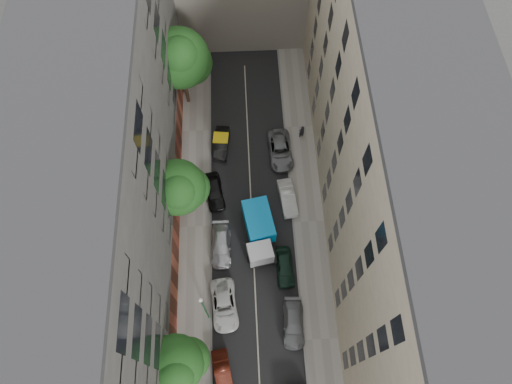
{
  "coord_description": "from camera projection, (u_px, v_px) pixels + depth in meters",
  "views": [
    {
      "loc": [
        -0.4,
        -16.4,
        41.21
      ],
      "look_at": [
        0.41,
        0.58,
        6.0
      ],
      "focal_mm": 32.0,
      "sensor_mm": 36.0,
      "label": 1
    }
  ],
  "objects": [
    {
      "name": "building_left",
      "position": [
        108.0,
        183.0,
        35.01
      ],
      "size": [
        8.0,
        44.0,
        20.0
      ],
      "primitive_type": "cube",
      "color": "#4A4845",
      "rests_on": "ground"
    },
    {
      "name": "sidewalk_right",
      "position": [
        308.0,
        222.0,
        44.29
      ],
      "size": [
        3.0,
        44.0,
        0.15
      ],
      "primitive_type": "cube",
      "color": "gray",
      "rests_on": "ground"
    },
    {
      "name": "sidewalk_left",
      "position": [
        195.0,
        227.0,
        44.06
      ],
      "size": [
        3.0,
        44.0,
        0.15
      ],
      "primitive_type": "cube",
      "color": "gray",
      "rests_on": "ground"
    },
    {
      "name": "car_right_4",
      "position": [
        280.0,
        150.0,
        47.07
      ],
      "size": [
        2.62,
        5.18,
        1.4
      ],
      "primitive_type": "imported",
      "rotation": [
        0.0,
        0.0,
        0.06
      ],
      "color": "slate",
      "rests_on": "ground"
    },
    {
      "name": "road_surface",
      "position": [
        252.0,
        224.0,
        44.24
      ],
      "size": [
        8.0,
        44.0,
        0.02
      ],
      "primitive_type": "cube",
      "color": "black",
      "rests_on": "ground"
    },
    {
      "name": "car_left_4",
      "position": [
        214.0,
        191.0,
        45.01
      ],
      "size": [
        2.3,
        4.38,
        1.42
      ],
      "primitive_type": "imported",
      "rotation": [
        0.0,
        0.0,
        0.15
      ],
      "color": "black",
      "rests_on": "ground"
    },
    {
      "name": "car_left_2",
      "position": [
        224.0,
        305.0,
        40.2
      ],
      "size": [
        2.65,
        4.98,
        1.33
      ],
      "primitive_type": "imported",
      "rotation": [
        0.0,
        0.0,
        0.09
      ],
      "color": "silver",
      "rests_on": "ground"
    },
    {
      "name": "car_right_1",
      "position": [
        294.0,
        323.0,
        39.55
      ],
      "size": [
        1.99,
        4.47,
        1.27
      ],
      "primitive_type": "imported",
      "rotation": [
        0.0,
        0.0,
        -0.05
      ],
      "color": "slate",
      "rests_on": "ground"
    },
    {
      "name": "lamp_post",
      "position": [
        204.0,
        307.0,
        36.4
      ],
      "size": [
        0.36,
        0.36,
        7.04
      ],
      "color": "#1C632F",
      "rests_on": "sidewalk_left"
    },
    {
      "name": "tree_mid",
      "position": [
        179.0,
        189.0,
        39.78
      ],
      "size": [
        5.3,
        5.03,
        8.12
      ],
      "color": "#382619",
      "rests_on": "sidewalk_left"
    },
    {
      "name": "tree_near",
      "position": [
        176.0,
        366.0,
        33.85
      ],
      "size": [
        4.83,
        4.48,
        7.47
      ],
      "color": "#382619",
      "rests_on": "sidewalk_left"
    },
    {
      "name": "building_right",
      "position": [
        392.0,
        171.0,
        35.47
      ],
      "size": [
        8.0,
        44.0,
        20.0
      ],
      "primitive_type": "cube",
      "color": "#C5B799",
      "rests_on": "ground"
    },
    {
      "name": "car_left_5",
      "position": [
        221.0,
        143.0,
        47.51
      ],
      "size": [
        1.81,
        4.11,
        1.31
      ],
      "primitive_type": "imported",
      "rotation": [
        0.0,
        0.0,
        -0.11
      ],
      "color": "black",
      "rests_on": "ground"
    },
    {
      "name": "tarp_truck",
      "position": [
        259.0,
        231.0,
        42.34
      ],
      "size": [
        3.33,
        6.31,
        2.75
      ],
      "rotation": [
        0.0,
        0.0,
        0.18
      ],
      "color": "black",
      "rests_on": "ground"
    },
    {
      "name": "car_left_1",
      "position": [
        223.0,
        373.0,
        37.79
      ],
      "size": [
        1.97,
        4.04,
        1.27
      ],
      "primitive_type": "imported",
      "rotation": [
        0.0,
        0.0,
        0.17
      ],
      "color": "#4E190F",
      "rests_on": "ground"
    },
    {
      "name": "car_left_3",
      "position": [
        221.0,
        245.0,
        42.63
      ],
      "size": [
        1.89,
        4.58,
        1.32
      ],
      "primitive_type": "imported",
      "rotation": [
        0.0,
        0.0,
        -0.01
      ],
      "color": "#B5B5BA",
      "rests_on": "ground"
    },
    {
      "name": "pedestrian",
      "position": [
        302.0,
        131.0,
        47.69
      ],
      "size": [
        0.75,
        0.63,
        1.76
      ],
      "primitive_type": "imported",
      "rotation": [
        0.0,
        0.0,
        3.52
      ],
      "color": "black",
      "rests_on": "sidewalk_right"
    },
    {
      "name": "car_right_3",
      "position": [
        288.0,
        198.0,
        44.74
      ],
      "size": [
        1.92,
        4.21,
        1.34
      ],
      "primitive_type": "imported",
      "rotation": [
        0.0,
        0.0,
        0.13
      ],
      "color": "silver",
      "rests_on": "ground"
    },
    {
      "name": "tree_far",
      "position": [
        181.0,
        60.0,
        44.52
      ],
      "size": [
        6.16,
        6.01,
        9.94
      ],
      "color": "#382619",
      "rests_on": "sidewalk_left"
    },
    {
      "name": "ground",
      "position": [
        252.0,
        224.0,
        44.25
      ],
      "size": [
        120.0,
        120.0,
        0.0
      ],
      "primitive_type": "plane",
      "color": "#4C4C49",
      "rests_on": "ground"
    },
    {
      "name": "car_right_2",
      "position": [
        285.0,
        267.0,
        41.7
      ],
      "size": [
        1.75,
        4.0,
        1.34
      ],
      "primitive_type": "imported",
      "rotation": [
        0.0,
        0.0,
        0.04
      ],
      "color": "black",
      "rests_on": "ground"
    }
  ]
}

